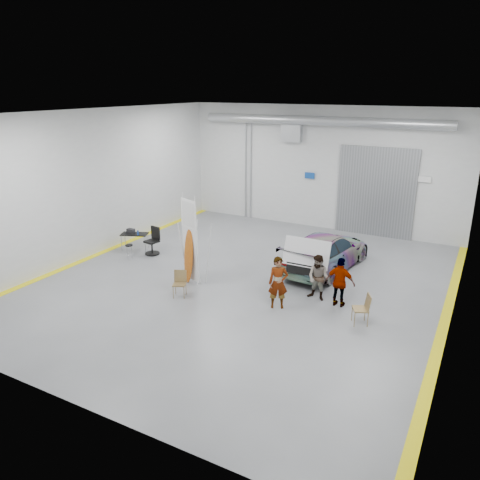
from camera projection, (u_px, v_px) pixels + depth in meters
The scene contains 13 objects.
ground at pixel (244, 281), 17.21m from camera, with size 16.00×16.00×0.00m, color slate.
room_shell at pixel (277, 163), 17.68m from camera, with size 14.02×16.18×6.01m.
sedan_car at pixel (326, 251), 18.23m from camera, with size 2.00×4.90×1.42m, color white.
person_a at pixel (278, 283), 14.93m from camera, with size 0.63×0.41×1.73m, color brown.
person_b at pixel (318, 278), 15.52m from camera, with size 0.76×0.59×1.57m, color slate.
person_c at pixel (340, 282), 15.04m from camera, with size 0.96×0.40×1.66m, color olive.
surfboard_display at pixel (191, 248), 16.68m from camera, with size 0.87×0.50×3.28m.
folding_chair_near at pixel (180, 289), 15.89m from camera, with size 0.55×0.59×0.89m.
folding_chair_far at pixel (360, 315), 14.06m from camera, with size 0.59×0.73×0.96m.
shop_stool at pixel (129, 252), 19.32m from camera, with size 0.32×0.32×0.63m.
work_table at pixel (133, 233), 20.39m from camera, with size 1.28×0.97×0.93m.
office_chair at pixel (153, 242), 19.87m from camera, with size 0.62×0.63×1.16m.
trunk_lid at pixel (307, 250), 16.16m from camera, with size 1.66×1.01×0.04m, color silver.
Camera 1 is at (7.41, -14.03, 6.84)m, focal length 35.00 mm.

